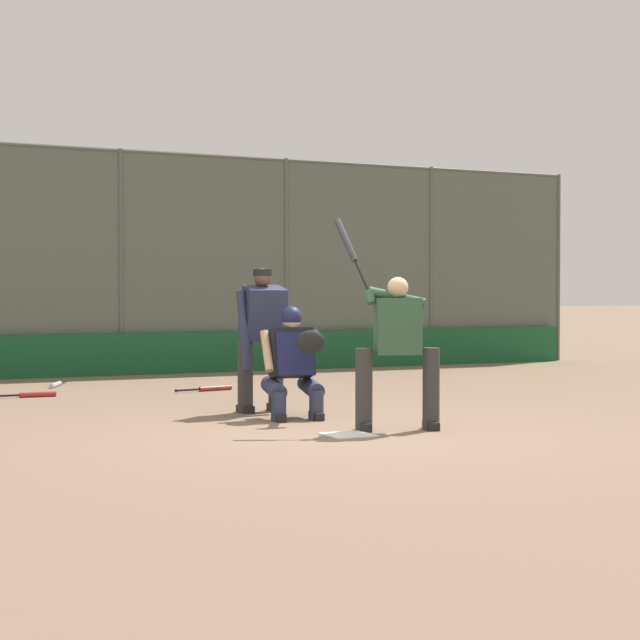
{
  "coord_description": "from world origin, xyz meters",
  "views": [
    {
      "loc": [
        4.45,
        8.84,
        1.32
      ],
      "look_at": [
        -0.18,
        -1.0,
        1.05
      ],
      "focal_mm": 60.0,
      "sensor_mm": 36.0,
      "label": 1
    }
  ],
  "objects_px": {
    "batter_at_plate": "(396,347)",
    "catcher_behind_plate": "(293,361)",
    "spare_bat_by_padding": "(33,395)",
    "spare_bat_near_backstop": "(57,384)",
    "spare_bat_third_base_side": "(211,389)",
    "umpire_home": "(262,335)"
  },
  "relations": [
    {
      "from": "batter_at_plate",
      "to": "spare_bat_near_backstop",
      "type": "xyz_separation_m",
      "value": [
        1.99,
        -6.28,
        -0.77
      ]
    },
    {
      "from": "batter_at_plate",
      "to": "spare_bat_third_base_side",
      "type": "distance_m",
      "value": 4.76
    },
    {
      "from": "spare_bat_near_backstop",
      "to": "spare_bat_third_base_side",
      "type": "distance_m",
      "value": 2.36
    },
    {
      "from": "spare_bat_by_padding",
      "to": "catcher_behind_plate",
      "type": "bearing_deg",
      "value": -56.36
    },
    {
      "from": "umpire_home",
      "to": "catcher_behind_plate",
      "type": "bearing_deg",
      "value": 92.55
    },
    {
      "from": "catcher_behind_plate",
      "to": "spare_bat_third_base_side",
      "type": "relative_size",
      "value": 1.37
    },
    {
      "from": "catcher_behind_plate",
      "to": "spare_bat_by_padding",
      "type": "relative_size",
      "value": 1.47
    },
    {
      "from": "spare_bat_near_backstop",
      "to": "spare_bat_third_base_side",
      "type": "bearing_deg",
      "value": 72.28
    },
    {
      "from": "spare_bat_third_base_side",
      "to": "spare_bat_near_backstop",
      "type": "bearing_deg",
      "value": 126.45
    },
    {
      "from": "batter_at_plate",
      "to": "umpire_home",
      "type": "bearing_deg",
      "value": -56.95
    },
    {
      "from": "spare_bat_third_base_side",
      "to": "spare_bat_by_padding",
      "type": "bearing_deg",
      "value": 165.55
    },
    {
      "from": "umpire_home",
      "to": "spare_bat_third_base_side",
      "type": "relative_size",
      "value": 1.85
    },
    {
      "from": "umpire_home",
      "to": "spare_bat_near_backstop",
      "type": "bearing_deg",
      "value": -73.97
    },
    {
      "from": "catcher_behind_plate",
      "to": "batter_at_plate",
      "type": "bearing_deg",
      "value": 120.26
    },
    {
      "from": "umpire_home",
      "to": "spare_bat_by_padding",
      "type": "distance_m",
      "value": 3.56
    },
    {
      "from": "catcher_behind_plate",
      "to": "spare_bat_near_backstop",
      "type": "xyz_separation_m",
      "value": [
        1.47,
        -5.01,
        -0.58
      ]
    },
    {
      "from": "spare_bat_near_backstop",
      "to": "spare_bat_by_padding",
      "type": "height_order",
      "value": "same"
    },
    {
      "from": "spare_bat_third_base_side",
      "to": "catcher_behind_plate",
      "type": "bearing_deg",
      "value": -106.21
    },
    {
      "from": "umpire_home",
      "to": "spare_bat_third_base_side",
      "type": "distance_m",
      "value": 2.84
    },
    {
      "from": "batter_at_plate",
      "to": "umpire_home",
      "type": "relative_size",
      "value": 1.29
    },
    {
      "from": "batter_at_plate",
      "to": "catcher_behind_plate",
      "type": "relative_size",
      "value": 1.74
    },
    {
      "from": "spare_bat_by_padding",
      "to": "spare_bat_third_base_side",
      "type": "height_order",
      "value": "same"
    }
  ]
}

